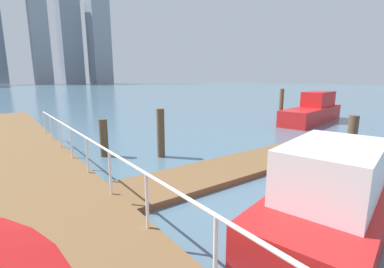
# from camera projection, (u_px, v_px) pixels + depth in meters

# --- Properties ---
(ground_plane) EXTENTS (300.00, 300.00, 0.00)m
(ground_plane) POSITION_uv_depth(u_px,v_px,m) (104.00, 132.00, 16.17)
(ground_plane) COLOR slate
(floating_dock) EXTENTS (10.95, 2.00, 0.18)m
(floating_dock) POSITION_uv_depth(u_px,v_px,m) (248.00, 164.00, 9.80)
(floating_dock) COLOR brown
(floating_dock) RESTS_ON ground_plane
(boardwalk_railing) EXTENTS (0.06, 24.31, 1.08)m
(boardwalk_railing) POSITION_uv_depth(u_px,v_px,m) (175.00, 203.00, 4.11)
(boardwalk_railing) COLOR white
(boardwalk_railing) RESTS_ON boardwalk
(dock_piling_0) EXTENTS (0.32, 0.32, 1.52)m
(dock_piling_0) POSITION_uv_depth(u_px,v_px,m) (104.00, 138.00, 10.91)
(dock_piling_0) COLOR brown
(dock_piling_0) RESTS_ON ground_plane
(dock_piling_1) EXTENTS (0.30, 0.30, 1.94)m
(dock_piling_1) POSITION_uv_depth(u_px,v_px,m) (161.00, 133.00, 10.79)
(dock_piling_1) COLOR brown
(dock_piling_1) RESTS_ON ground_plane
(dock_piling_2) EXTENTS (0.36, 0.36, 1.70)m
(dock_piling_2) POSITION_uv_depth(u_px,v_px,m) (352.00, 137.00, 10.62)
(dock_piling_2) COLOR brown
(dock_piling_2) RESTS_ON ground_plane
(dock_piling_3) EXTENTS (0.29, 0.29, 2.40)m
(dock_piling_3) POSITION_uv_depth(u_px,v_px,m) (281.00, 106.00, 18.94)
(dock_piling_3) COLOR brown
(dock_piling_3) RESTS_ON ground_plane
(moored_boat_1) EXTENTS (7.68, 3.30, 2.14)m
(moored_boat_1) POSITION_uv_depth(u_px,v_px,m) (314.00, 111.00, 19.71)
(moored_boat_1) COLOR red
(moored_boat_1) RESTS_ON ground_plane
(moored_boat_2) EXTENTS (6.47, 3.30, 1.88)m
(moored_boat_2) POSITION_uv_depth(u_px,v_px,m) (337.00, 192.00, 5.86)
(moored_boat_2) COLOR red
(moored_boat_2) RESTS_ON ground_plane
(skyline_tower_4) EXTENTS (8.90, 7.31, 64.84)m
(skyline_tower_4) POSITION_uv_depth(u_px,v_px,m) (38.00, 20.00, 140.31)
(skyline_tower_4) COLOR #8C939E
(skyline_tower_4) RESTS_ON ground_plane
(skyline_tower_5) EXTENTS (10.71, 12.28, 45.72)m
(skyline_tower_5) POSITION_uv_depth(u_px,v_px,m) (70.00, 43.00, 154.15)
(skyline_tower_5) COLOR gray
(skyline_tower_5) RESTS_ON ground_plane
(skyline_tower_6) EXTENTS (11.39, 10.85, 65.93)m
(skyline_tower_6) POSITION_uv_depth(u_px,v_px,m) (98.00, 25.00, 154.79)
(skyline_tower_6) COLOR #8C939E
(skyline_tower_6) RESTS_ON ground_plane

